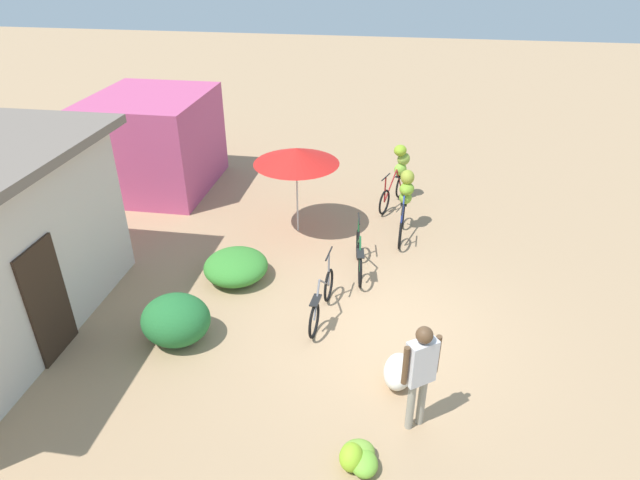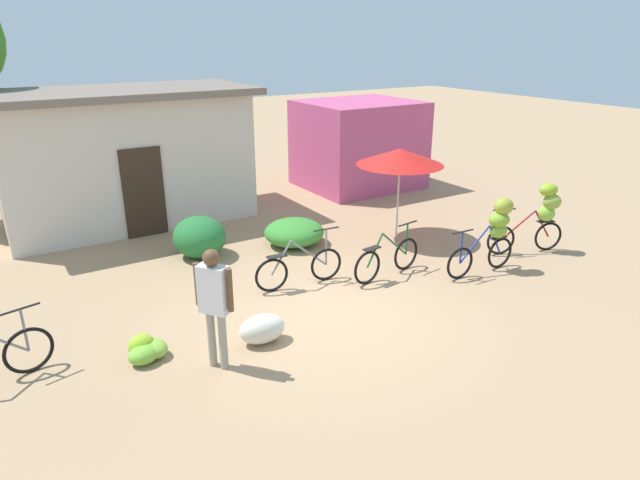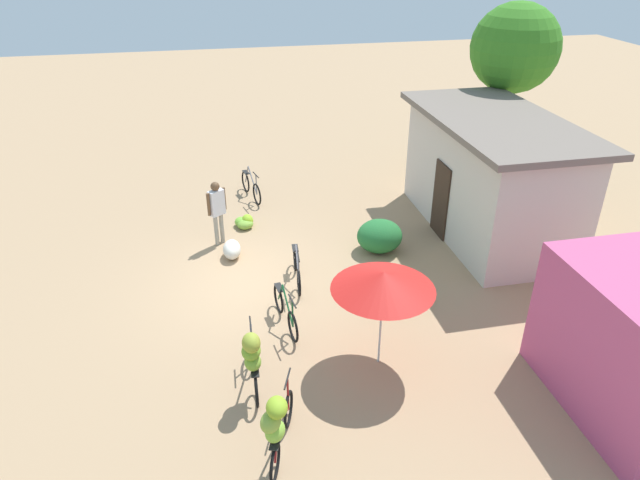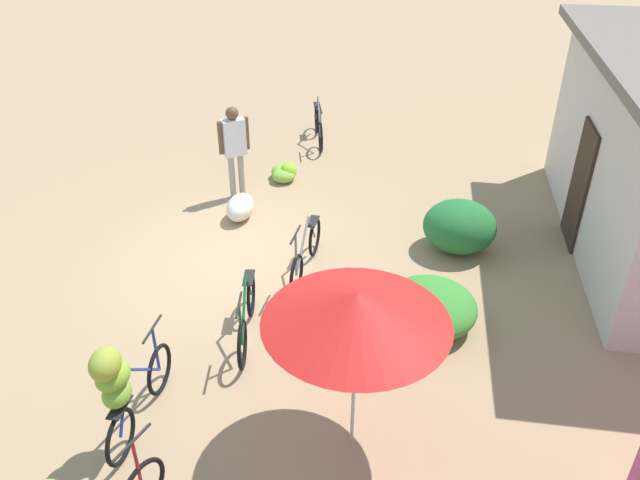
{
  "view_description": "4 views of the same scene",
  "coord_description": "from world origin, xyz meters",
  "px_view_note": "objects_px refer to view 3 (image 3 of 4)",
  "views": [
    {
      "loc": [
        -7.67,
        -0.14,
        6.09
      ],
      "look_at": [
        1.09,
        1.24,
        1.01
      ],
      "focal_mm": 30.42,
      "sensor_mm": 36.0,
      "label": 1
    },
    {
      "loc": [
        -4.46,
        -6.92,
        4.33
      ],
      "look_at": [
        0.53,
        1.07,
        0.79
      ],
      "focal_mm": 31.11,
      "sensor_mm": 36.0,
      "label": 2
    },
    {
      "loc": [
        11.27,
        -0.74,
        7.32
      ],
      "look_at": [
        0.24,
        1.57,
        1.14
      ],
      "focal_mm": 32.07,
      "sensor_mm": 36.0,
      "label": 3
    },
    {
      "loc": [
        8.04,
        2.47,
        5.67
      ],
      "look_at": [
        0.53,
        1.34,
        0.89
      ],
      "focal_mm": 35.92,
      "sensor_mm": 36.0,
      "label": 4
    }
  ],
  "objects_px": {
    "banana_pile_on_ground": "(245,222)",
    "produce_sack": "(232,249)",
    "market_umbrella": "(383,281)",
    "bicycle_leftmost": "(251,187)",
    "bicycle_near_pile": "(297,269)",
    "building_low": "(490,175)",
    "bicycle_rightmost": "(277,424)",
    "tree_behind_building": "(515,49)",
    "bicycle_center_loaded": "(285,311)",
    "person_vendor": "(217,206)",
    "bicycle_by_shop": "(252,356)"
  },
  "relations": [
    {
      "from": "bicycle_near_pile",
      "to": "bicycle_center_loaded",
      "type": "height_order",
      "value": "bicycle_near_pile"
    },
    {
      "from": "bicycle_rightmost",
      "to": "person_vendor",
      "type": "bearing_deg",
      "value": -176.14
    },
    {
      "from": "bicycle_leftmost",
      "to": "bicycle_center_loaded",
      "type": "relative_size",
      "value": 1.0
    },
    {
      "from": "bicycle_leftmost",
      "to": "bicycle_near_pile",
      "type": "height_order",
      "value": "bicycle_near_pile"
    },
    {
      "from": "market_umbrella",
      "to": "bicycle_by_shop",
      "type": "xyz_separation_m",
      "value": [
        0.37,
        -2.41,
        -0.99
      ]
    },
    {
      "from": "bicycle_near_pile",
      "to": "person_vendor",
      "type": "xyz_separation_m",
      "value": [
        -2.26,
        -1.67,
        0.72
      ]
    },
    {
      "from": "banana_pile_on_ground",
      "to": "person_vendor",
      "type": "bearing_deg",
      "value": -42.44
    },
    {
      "from": "bicycle_by_shop",
      "to": "market_umbrella",
      "type": "bearing_deg",
      "value": 98.67
    },
    {
      "from": "bicycle_center_loaded",
      "to": "banana_pile_on_ground",
      "type": "xyz_separation_m",
      "value": [
        -4.64,
        -0.43,
        -0.21
      ]
    },
    {
      "from": "bicycle_near_pile",
      "to": "bicycle_by_shop",
      "type": "height_order",
      "value": "bicycle_by_shop"
    },
    {
      "from": "bicycle_rightmost",
      "to": "banana_pile_on_ground",
      "type": "distance_m",
      "value": 8.16
    },
    {
      "from": "market_umbrella",
      "to": "bicycle_leftmost",
      "type": "height_order",
      "value": "market_umbrella"
    },
    {
      "from": "tree_behind_building",
      "to": "produce_sack",
      "type": "distance_m",
      "value": 10.27
    },
    {
      "from": "bicycle_center_loaded",
      "to": "bicycle_by_shop",
      "type": "height_order",
      "value": "bicycle_by_shop"
    },
    {
      "from": "banana_pile_on_ground",
      "to": "bicycle_rightmost",
      "type": "bearing_deg",
      "value": -1.6
    },
    {
      "from": "bicycle_near_pile",
      "to": "bicycle_leftmost",
      "type": "bearing_deg",
      "value": -173.53
    },
    {
      "from": "banana_pile_on_ground",
      "to": "bicycle_center_loaded",
      "type": "bearing_deg",
      "value": 5.28
    },
    {
      "from": "bicycle_rightmost",
      "to": "produce_sack",
      "type": "bearing_deg",
      "value": -177.93
    },
    {
      "from": "market_umbrella",
      "to": "bicycle_leftmost",
      "type": "xyz_separation_m",
      "value": [
        -8.07,
        -1.61,
        -1.48
      ]
    },
    {
      "from": "building_low",
      "to": "person_vendor",
      "type": "height_order",
      "value": "building_low"
    },
    {
      "from": "tree_behind_building",
      "to": "bicycle_leftmost",
      "type": "distance_m",
      "value": 8.88
    },
    {
      "from": "tree_behind_building",
      "to": "person_vendor",
      "type": "xyz_separation_m",
      "value": [
        2.56,
        -9.13,
        -3.07
      ]
    },
    {
      "from": "bicycle_near_pile",
      "to": "banana_pile_on_ground",
      "type": "relative_size",
      "value": 2.54
    },
    {
      "from": "tree_behind_building",
      "to": "bicycle_center_loaded",
      "type": "height_order",
      "value": "tree_behind_building"
    },
    {
      "from": "building_low",
      "to": "produce_sack",
      "type": "bearing_deg",
      "value": -88.92
    },
    {
      "from": "bicycle_center_loaded",
      "to": "person_vendor",
      "type": "relative_size",
      "value": 0.96
    },
    {
      "from": "building_low",
      "to": "bicycle_by_shop",
      "type": "distance_m",
      "value": 8.53
    },
    {
      "from": "building_low",
      "to": "bicycle_near_pile",
      "type": "bearing_deg",
      "value": -73.79
    },
    {
      "from": "bicycle_by_shop",
      "to": "bicycle_rightmost",
      "type": "relative_size",
      "value": 1.01
    },
    {
      "from": "tree_behind_building",
      "to": "bicycle_rightmost",
      "type": "bearing_deg",
      "value": -41.11
    },
    {
      "from": "person_vendor",
      "to": "bicycle_by_shop",
      "type": "bearing_deg",
      "value": 3.01
    },
    {
      "from": "tree_behind_building",
      "to": "produce_sack",
      "type": "height_order",
      "value": "tree_behind_building"
    },
    {
      "from": "market_umbrella",
      "to": "bicycle_near_pile",
      "type": "xyz_separation_m",
      "value": [
        -3.1,
        -1.04,
        -1.49
      ]
    },
    {
      "from": "bicycle_rightmost",
      "to": "tree_behind_building",
      "type": "bearing_deg",
      "value": 138.89
    },
    {
      "from": "tree_behind_building",
      "to": "produce_sack",
      "type": "relative_size",
      "value": 7.85
    },
    {
      "from": "market_umbrella",
      "to": "person_vendor",
      "type": "bearing_deg",
      "value": -153.17
    },
    {
      "from": "building_low",
      "to": "market_umbrella",
      "type": "height_order",
      "value": "building_low"
    },
    {
      "from": "bicycle_near_pile",
      "to": "bicycle_center_loaded",
      "type": "relative_size",
      "value": 1.02
    },
    {
      "from": "building_low",
      "to": "produce_sack",
      "type": "xyz_separation_m",
      "value": [
        0.13,
        -6.87,
        -1.37
      ]
    },
    {
      "from": "market_umbrella",
      "to": "banana_pile_on_ground",
      "type": "bearing_deg",
      "value": -162.08
    },
    {
      "from": "bicycle_center_loaded",
      "to": "bicycle_rightmost",
      "type": "distance_m",
      "value": 3.58
    },
    {
      "from": "tree_behind_building",
      "to": "bicycle_rightmost",
      "type": "xyz_separation_m",
      "value": [
        9.9,
        -8.64,
        -3.29
      ]
    },
    {
      "from": "banana_pile_on_ground",
      "to": "bicycle_by_shop",
      "type": "bearing_deg",
      "value": -3.7
    },
    {
      "from": "bicycle_near_pile",
      "to": "building_low",
      "type": "bearing_deg",
      "value": 106.21
    },
    {
      "from": "building_low",
      "to": "bicycle_rightmost",
      "type": "relative_size",
      "value": 3.68
    },
    {
      "from": "bicycle_center_loaded",
      "to": "banana_pile_on_ground",
      "type": "height_order",
      "value": "bicycle_center_loaded"
    },
    {
      "from": "bicycle_by_shop",
      "to": "produce_sack",
      "type": "distance_m",
      "value": 4.97
    },
    {
      "from": "banana_pile_on_ground",
      "to": "produce_sack",
      "type": "xyz_separation_m",
      "value": [
        1.59,
        -0.46,
        0.08
      ]
    },
    {
      "from": "banana_pile_on_ground",
      "to": "produce_sack",
      "type": "distance_m",
      "value": 1.65
    },
    {
      "from": "market_umbrella",
      "to": "bicycle_rightmost",
      "type": "xyz_separation_m",
      "value": [
        1.98,
        -2.22,
        -0.98
      ]
    }
  ]
}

